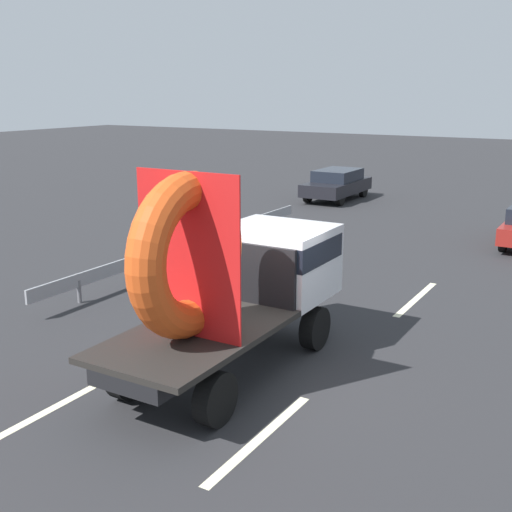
{
  "coord_description": "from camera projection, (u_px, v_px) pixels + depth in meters",
  "views": [
    {
      "loc": [
        5.44,
        -9.37,
        4.85
      ],
      "look_at": [
        -0.38,
        0.44,
        1.91
      ],
      "focal_mm": 45.36,
      "sensor_mm": 36.0,
      "label": 1
    }
  ],
  "objects": [
    {
      "name": "oncoming_car",
      "position": [
        337.0,
        184.0,
        29.16
      ],
      "size": [
        1.79,
        4.17,
        1.36
      ],
      "color": "black",
      "rests_on": "ground_plane"
    },
    {
      "name": "lane_dash_right_near",
      "position": [
        261.0,
        438.0,
        9.28
      ],
      "size": [
        0.16,
        2.85,
        0.01
      ],
      "primitive_type": "cube",
      "rotation": [
        0.0,
        0.0,
        1.57
      ],
      "color": "beige",
      "rests_on": "ground_plane"
    },
    {
      "name": "ground_plane",
      "position": [
        261.0,
        366.0,
        11.7
      ],
      "size": [
        120.0,
        120.0,
        0.0
      ],
      "primitive_type": "plane",
      "color": "#28282B"
    },
    {
      "name": "lane_dash_left_far",
      "position": [
        300.0,
        277.0,
        17.25
      ],
      "size": [
        0.16,
        2.71,
        0.01
      ],
      "primitive_type": "cube",
      "rotation": [
        0.0,
        0.0,
        1.57
      ],
      "color": "beige",
      "rests_on": "ground_plane"
    },
    {
      "name": "lane_dash_right_far",
      "position": [
        416.0,
        299.0,
        15.43
      ],
      "size": [
        0.16,
        2.95,
        0.01
      ],
      "primitive_type": "cube",
      "rotation": [
        0.0,
        0.0,
        1.57
      ],
      "color": "beige",
      "rests_on": "ground_plane"
    },
    {
      "name": "guardrail",
      "position": [
        194.0,
        243.0,
        18.82
      ],
      "size": [
        0.1,
        12.15,
        0.71
      ],
      "color": "gray",
      "rests_on": "ground_plane"
    },
    {
      "name": "lane_dash_left_near",
      "position": [
        61.0,
        404.0,
        10.28
      ],
      "size": [
        0.16,
        2.53,
        0.01
      ],
      "primitive_type": "cube",
      "rotation": [
        0.0,
        0.0,
        1.57
      ],
      "color": "beige",
      "rests_on": "ground_plane"
    },
    {
      "name": "flatbed_truck",
      "position": [
        241.0,
        275.0,
        11.39
      ],
      "size": [
        2.02,
        5.37,
        3.67
      ],
      "color": "black",
      "rests_on": "ground_plane"
    }
  ]
}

